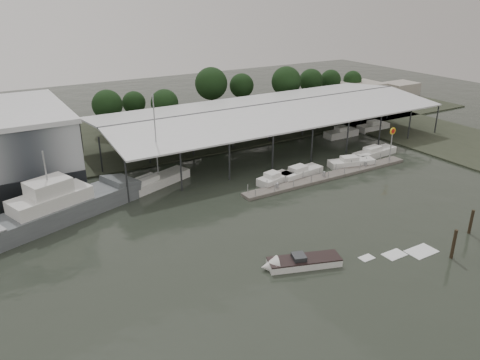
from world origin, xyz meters
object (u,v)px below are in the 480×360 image
grey_trawler (62,206)px  shell_fuel_sign (392,138)px  white_sailboat (155,182)px  speedboat_underway (298,263)px

grey_trawler → shell_fuel_sign: bearing=-26.3°
shell_fuel_sign → white_sailboat: white_sailboat is taller
speedboat_underway → grey_trawler: bearing=-33.4°
white_sailboat → grey_trawler: bearing=175.4°
white_sailboat → speedboat_underway: 26.03m
white_sailboat → speedboat_underway: (4.41, -25.65, -0.25)m
shell_fuel_sign → speedboat_underway: shell_fuel_sign is taller
grey_trawler → speedboat_underway: 27.89m
grey_trawler → white_sailboat: white_sailboat is taller
white_sailboat → speedboat_underway: white_sailboat is taller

